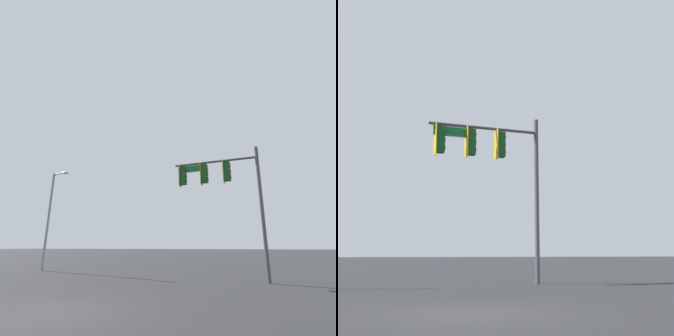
# 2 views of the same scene
# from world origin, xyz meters

# --- Properties ---
(ground_plane) EXTENTS (400.00, 400.00, 0.00)m
(ground_plane) POSITION_xyz_m (0.00, 0.00, 0.00)
(ground_plane) COLOR #2D2D30
(signal_pole_near) EXTENTS (4.88, 0.63, 7.12)m
(signal_pole_near) POSITION_xyz_m (-3.71, -8.37, 5.20)
(signal_pole_near) COLOR #47474C
(signal_pole_near) RESTS_ON ground_plane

